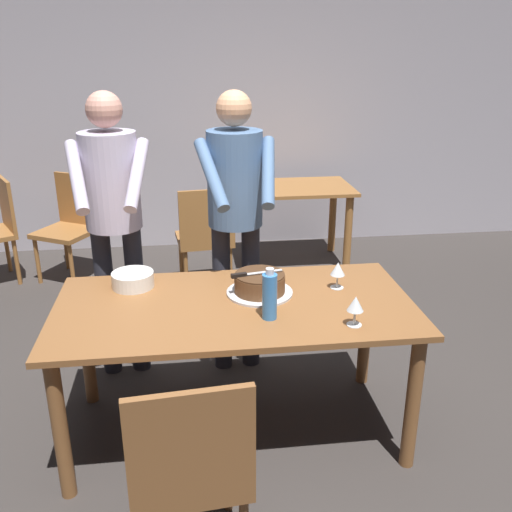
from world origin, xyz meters
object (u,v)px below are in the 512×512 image
Objects in this scene: person_cutting_cake at (235,204)px; background_chair_1 at (205,235)px; plate_stack at (133,280)px; wine_glass_near at (355,305)px; wine_glass_far at (338,270)px; water_bottle at (270,296)px; main_dining_table at (235,322)px; background_chair_2 at (71,223)px; person_standing_beside at (113,207)px; cake_on_platter at (260,284)px; cake_knife at (246,274)px; background_table at (296,203)px; chair_near_side at (190,466)px.

person_cutting_cake is 1.34m from background_chair_1.
plate_stack is 1.18m from wine_glass_near.
plate_stack is at bearing -105.45° from background_chair_1.
person_cutting_cake is at bearing 132.33° from wine_glass_far.
main_dining_table is at bearing 130.67° from water_bottle.
wine_glass_far is 2.85m from background_chair_2.
plate_stack is 0.13× the size of person_standing_beside.
background_chair_2 is (-1.36, 2.22, -0.31)m from cake_on_platter.
cake_knife is (-0.07, -0.01, 0.06)m from cake_on_platter.
wine_glass_near is 0.16× the size of background_chair_1.
cake_on_platter is (0.14, 0.11, 0.15)m from main_dining_table.
background_table is (0.64, 2.29, -0.22)m from cake_on_platter.
person_standing_beside is (-1.19, 0.56, 0.22)m from wine_glass_far.
background_chair_1 is 1.24m from background_chair_2.
person_cutting_cake reaches higher than chair_near_side.
wine_glass_far is 0.16× the size of chair_near_side.
chair_near_side is 3.38m from background_table.
person_cutting_cake is 1.91× the size of chair_near_side.
wine_glass_far is 0.14× the size of background_table.
chair_near_side is at bearing -106.54° from main_dining_table.
person_standing_beside is 1.91× the size of background_chair_2.
wine_glass_far is at bearing 36.45° from water_bottle.
cake_on_platter is 2.36× the size of wine_glass_far.
person_standing_beside is (-0.70, 0.59, 0.21)m from cake_knife.
wine_glass_far is 1.87m from background_chair_1.
background_chair_2 is at bearing 121.59° from cake_on_platter.
person_cutting_cake is at bearing 84.10° from main_dining_table.
background_chair_1 is (-0.22, 1.74, -0.31)m from cake_on_platter.
water_bottle is at bearing -88.00° from cake_on_platter.
background_chair_2 reaches higher than background_table.
background_chair_1 is at bearing 96.36° from water_bottle.
background_chair_2 is at bearing 157.59° from background_chair_1.
water_bottle is (0.15, -0.17, 0.22)m from main_dining_table.
person_cutting_cake is at bearing 90.01° from cake_knife.
wine_glass_near reaches higher than plate_stack.
wine_glass_near is 2.72m from background_table.
cake_knife is 0.48m from wine_glass_far.
background_table is at bearing 72.05° from main_dining_table.
cake_on_platter is 0.34× the size of background_table.
main_dining_table is at bearing -62.19° from background_chair_2.
main_dining_table is at bearing -107.95° from background_table.
person_cutting_cake reaches higher than wine_glass_near.
person_standing_beside is (-0.78, 0.86, 0.21)m from water_bottle.
background_chair_2 reaches higher than cake_on_platter.
chair_near_side is 2.68m from background_chair_1.
plate_stack reaches higher than main_dining_table.
person_cutting_cake is 1.91× the size of background_chair_2.
chair_near_side is (-0.39, -0.65, -0.37)m from water_bottle.
plate_stack is 1.53× the size of wine_glass_far.
person_cutting_cake reaches higher than plate_stack.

